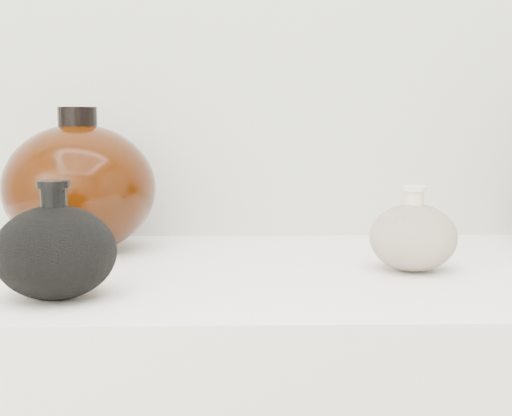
{
  "coord_description": "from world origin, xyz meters",
  "views": [
    {
      "loc": [
        -0.05,
        0.08,
        1.08
      ],
      "look_at": [
        -0.03,
        0.92,
        0.98
      ],
      "focal_mm": 50.0,
      "sensor_mm": 36.0,
      "label": 1
    }
  ],
  "objects": [
    {
      "name": "black_gourd_vase",
      "position": [
        -0.24,
        0.8,
        0.95
      ],
      "size": [
        0.14,
        0.14,
        0.12
      ],
      "color": "black",
      "rests_on": "display_counter"
    },
    {
      "name": "cream_gourd_vase",
      "position": [
        0.16,
        0.93,
        0.94
      ],
      "size": [
        0.11,
        0.11,
        0.1
      ],
      "color": "beige",
      "rests_on": "display_counter"
    },
    {
      "name": "left_round_pot",
      "position": [
        -0.27,
        1.07,
        0.99
      ],
      "size": [
        0.23,
        0.23,
        0.2
      ],
      "color": "black",
      "rests_on": "display_counter"
    }
  ]
}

